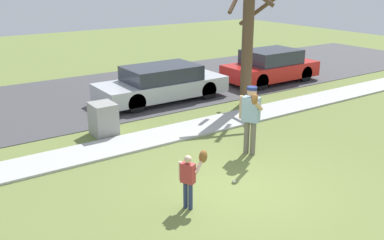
{
  "coord_description": "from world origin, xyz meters",
  "views": [
    {
      "loc": [
        -5.42,
        -6.03,
        4.25
      ],
      "look_at": [
        -0.04,
        1.88,
        1.0
      ],
      "focal_mm": 40.23,
      "sensor_mm": 36.0,
      "label": 1
    }
  ],
  "objects_px": {
    "baseball": "(234,181)",
    "street_tree_near": "(248,30)",
    "parked_hatchback_red": "(271,66)",
    "person_child": "(191,173)",
    "utility_cabinet": "(103,119)",
    "parked_sedan_silver": "(162,83)",
    "person_adult": "(251,113)"
  },
  "relations": [
    {
      "from": "baseball",
      "to": "street_tree_near",
      "type": "height_order",
      "value": "street_tree_near"
    },
    {
      "from": "utility_cabinet",
      "to": "parked_hatchback_red",
      "type": "relative_size",
      "value": 0.23
    },
    {
      "from": "person_adult",
      "to": "utility_cabinet",
      "type": "height_order",
      "value": "person_adult"
    },
    {
      "from": "baseball",
      "to": "parked_hatchback_red",
      "type": "bearing_deg",
      "value": 41.41
    },
    {
      "from": "person_child",
      "to": "utility_cabinet",
      "type": "relative_size",
      "value": 1.25
    },
    {
      "from": "person_child",
      "to": "person_adult",
      "type": "bearing_deg",
      "value": 0.36
    },
    {
      "from": "person_child",
      "to": "baseball",
      "type": "height_order",
      "value": "person_child"
    },
    {
      "from": "baseball",
      "to": "parked_sedan_silver",
      "type": "bearing_deg",
      "value": 72.94
    },
    {
      "from": "person_adult",
      "to": "person_child",
      "type": "height_order",
      "value": "person_adult"
    },
    {
      "from": "person_adult",
      "to": "parked_hatchback_red",
      "type": "height_order",
      "value": "person_adult"
    },
    {
      "from": "parked_sedan_silver",
      "to": "parked_hatchback_red",
      "type": "bearing_deg",
      "value": -1.67
    },
    {
      "from": "parked_sedan_silver",
      "to": "parked_hatchback_red",
      "type": "relative_size",
      "value": 1.15
    },
    {
      "from": "person_child",
      "to": "parked_sedan_silver",
      "type": "distance_m",
      "value": 7.47
    },
    {
      "from": "baseball",
      "to": "parked_hatchback_red",
      "type": "distance_m",
      "value": 9.45
    },
    {
      "from": "baseball",
      "to": "street_tree_near",
      "type": "xyz_separation_m",
      "value": [
        4.07,
        4.33,
        2.51
      ]
    },
    {
      "from": "baseball",
      "to": "person_child",
      "type": "bearing_deg",
      "value": -166.29
    },
    {
      "from": "utility_cabinet",
      "to": "parked_sedan_silver",
      "type": "distance_m",
      "value": 3.71
    },
    {
      "from": "utility_cabinet",
      "to": "parked_hatchback_red",
      "type": "height_order",
      "value": "parked_hatchback_red"
    },
    {
      "from": "person_adult",
      "to": "baseball",
      "type": "bearing_deg",
      "value": 11.07
    },
    {
      "from": "street_tree_near",
      "to": "utility_cabinet",
      "type": "bearing_deg",
      "value": -179.86
    },
    {
      "from": "parked_hatchback_red",
      "to": "street_tree_near",
      "type": "bearing_deg",
      "value": -147.63
    },
    {
      "from": "baseball",
      "to": "parked_sedan_silver",
      "type": "relative_size",
      "value": 0.02
    },
    {
      "from": "parked_hatchback_red",
      "to": "person_adult",
      "type": "bearing_deg",
      "value": -137.72
    },
    {
      "from": "baseball",
      "to": "parked_hatchback_red",
      "type": "relative_size",
      "value": 0.02
    },
    {
      "from": "utility_cabinet",
      "to": "person_adult",
      "type": "bearing_deg",
      "value": -54.08
    },
    {
      "from": "baseball",
      "to": "parked_sedan_silver",
      "type": "xyz_separation_m",
      "value": [
        1.96,
        6.38,
        0.58
      ]
    },
    {
      "from": "utility_cabinet",
      "to": "street_tree_near",
      "type": "xyz_separation_m",
      "value": [
        5.19,
        0.01,
        2.09
      ]
    },
    {
      "from": "utility_cabinet",
      "to": "parked_sedan_silver",
      "type": "height_order",
      "value": "parked_sedan_silver"
    },
    {
      "from": "person_child",
      "to": "utility_cabinet",
      "type": "bearing_deg",
      "value": 61.29
    },
    {
      "from": "parked_sedan_silver",
      "to": "utility_cabinet",
      "type": "bearing_deg",
      "value": -146.15
    },
    {
      "from": "parked_hatchback_red",
      "to": "baseball",
      "type": "bearing_deg",
      "value": -138.59
    },
    {
      "from": "person_adult",
      "to": "utility_cabinet",
      "type": "bearing_deg",
      "value": -80.23
    }
  ]
}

